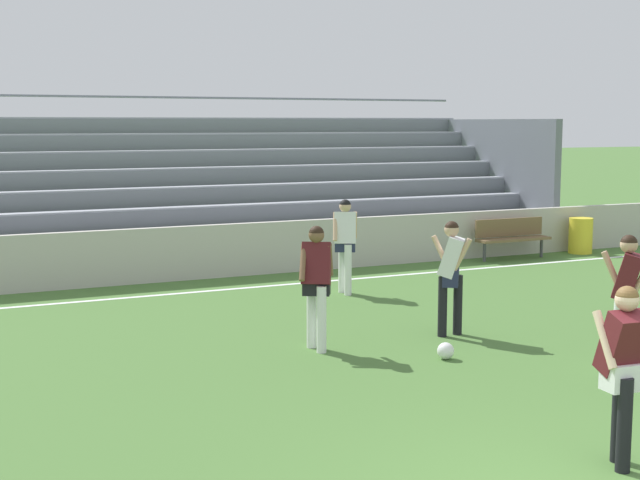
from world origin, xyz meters
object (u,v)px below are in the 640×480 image
object	(u,v)px
player_dark_dropping_back	(627,290)
soccer_ball	(446,351)
player_dark_trailing_run	(624,361)
player_white_on_ball	(451,268)
player_dark_pressing_high	(316,276)
bench_far_left	(512,235)
trash_bin	(581,236)
player_white_overlapping	(345,238)

from	to	relation	value
player_dark_dropping_back	soccer_ball	bearing A→B (deg)	139.60
player_dark_dropping_back	player_dark_trailing_run	size ratio (longest dim) A/B	1.04
player_dark_dropping_back	player_white_on_ball	bearing A→B (deg)	109.55
player_dark_pressing_high	player_dark_trailing_run	xyz separation A→B (m)	(0.70, -4.88, -0.04)
bench_far_left	player_dark_trailing_run	size ratio (longest dim) A/B	1.10
player_white_on_ball	player_dark_trailing_run	size ratio (longest dim) A/B	1.01
trash_bin	player_white_on_ball	size ratio (longest dim) A/B	0.50
player_dark_pressing_high	player_dark_trailing_run	bearing A→B (deg)	-81.87
player_dark_pressing_high	trash_bin	bearing A→B (deg)	30.50
player_dark_trailing_run	player_white_on_ball	bearing A→B (deg)	73.97
bench_far_left	player_white_on_ball	xyz separation A→B (m)	(-5.29, -5.55, 0.44)
trash_bin	player_dark_dropping_back	world-z (taller)	player_dark_dropping_back
player_white_on_ball	player_dark_trailing_run	xyz separation A→B (m)	(-1.38, -4.82, -0.02)
player_white_on_ball	player_white_overlapping	distance (m)	3.46
bench_far_left	soccer_ball	bearing A→B (deg)	-132.44
bench_far_left	player_white_on_ball	world-z (taller)	player_white_on_ball
bench_far_left	player_dark_dropping_back	world-z (taller)	player_dark_dropping_back
trash_bin	player_white_on_ball	xyz separation A→B (m)	(-7.29, -5.58, 0.57)
player_dark_dropping_back	player_dark_trailing_run	world-z (taller)	player_dark_dropping_back
bench_far_left	trash_bin	xyz separation A→B (m)	(2.00, 0.03, -0.13)
player_dark_pressing_high	player_dark_dropping_back	size ratio (longest dim) A/B	0.99
player_dark_trailing_run	player_white_overlapping	world-z (taller)	player_white_overlapping
bench_far_left	player_dark_trailing_run	bearing A→B (deg)	-122.76
player_dark_pressing_high	soccer_ball	bearing A→B (deg)	-41.15
bench_far_left	soccer_ball	world-z (taller)	bench_far_left
trash_bin	player_dark_dropping_back	bearing A→B (deg)	-128.42
trash_bin	player_white_overlapping	size ratio (longest dim) A/B	0.49
trash_bin	player_dark_dropping_back	xyz separation A→B (m)	(-6.40, -8.07, 0.60)
bench_far_left	player_white_overlapping	world-z (taller)	player_white_overlapping
player_white_on_ball	player_dark_dropping_back	xyz separation A→B (m)	(0.89, -2.49, 0.03)
player_white_overlapping	player_dark_pressing_high	bearing A→B (deg)	-122.26
player_dark_pressing_high	player_white_overlapping	size ratio (longest dim) A/B	1.00
soccer_ball	player_dark_trailing_run	bearing A→B (deg)	-99.25
trash_bin	bench_far_left	bearing A→B (deg)	-179.25
player_white_on_ball	trash_bin	bearing A→B (deg)	37.44
player_dark_dropping_back	player_white_overlapping	distance (m)	6.01
player_white_on_ball	player_dark_trailing_run	bearing A→B (deg)	-106.03
trash_bin	player_dark_trailing_run	bearing A→B (deg)	-129.83
player_white_on_ball	player_white_overlapping	bearing A→B (deg)	88.95
player_dark_pressing_high	soccer_ball	world-z (taller)	player_dark_pressing_high
player_dark_dropping_back	player_dark_trailing_run	xyz separation A→B (m)	(-2.27, -2.33, -0.04)
bench_far_left	player_dark_trailing_run	distance (m)	12.34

